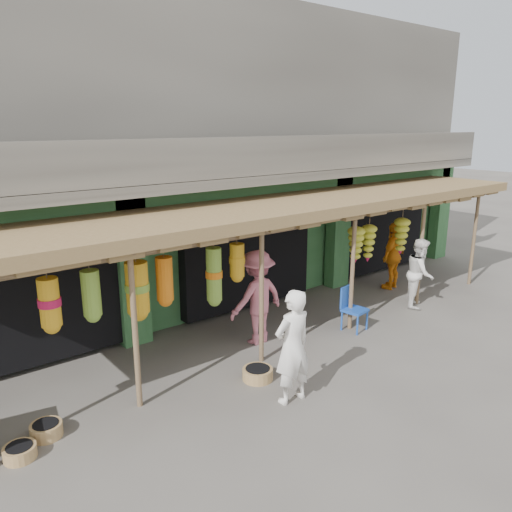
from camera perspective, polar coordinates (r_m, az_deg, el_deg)
ground at (r=10.72m, az=6.24°, el=-9.16°), size 80.00×80.00×0.00m
building at (r=13.70m, az=-8.02°, el=10.65°), size 16.40×6.80×7.00m
awning at (r=10.45m, az=3.11°, el=5.06°), size 14.00×2.70×2.79m
blue_chair at (r=11.05m, az=10.85°, el=-5.60°), size 0.53×0.54×0.96m
basket_left at (r=7.86m, az=-25.37°, el=-19.61°), size 0.51×0.51×0.18m
basket_mid at (r=9.00m, az=0.19°, el=-13.33°), size 0.59×0.59×0.21m
basket_right at (r=8.16m, az=-22.84°, el=-17.88°), size 0.54×0.54×0.20m
person_front at (r=8.02m, az=4.19°, el=-10.30°), size 0.70×0.46×1.90m
person_right at (r=12.75m, az=18.24°, el=-1.84°), size 1.04×0.98×1.69m
person_vendor at (r=13.90m, az=15.42°, el=0.03°), size 1.13×0.64×1.83m
person_shopper at (r=10.08m, az=0.11°, el=-4.72°), size 1.27×0.75×1.94m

